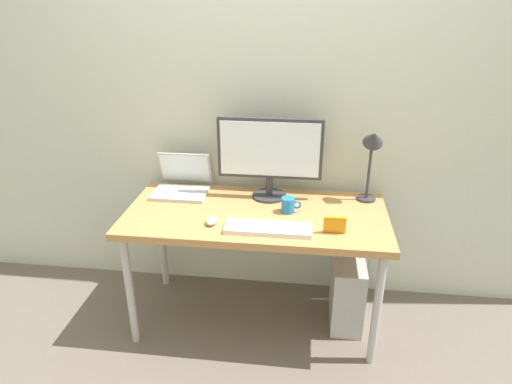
% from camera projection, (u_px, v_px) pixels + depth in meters
% --- Properties ---
extents(ground_plane, '(6.00, 6.00, 0.00)m').
position_uv_depth(ground_plane, '(256.00, 317.00, 2.76)').
color(ground_plane, '#665B51').
extents(back_wall, '(4.40, 0.04, 2.60)m').
position_uv_depth(back_wall, '(264.00, 92.00, 2.59)').
color(back_wall, silver).
rests_on(back_wall, ground_plane).
extents(desk, '(1.43, 0.68, 0.72)m').
position_uv_depth(desk, '(256.00, 222.00, 2.49)').
color(desk, '#B7844C').
rests_on(desk, ground_plane).
extents(monitor, '(0.60, 0.20, 0.47)m').
position_uv_depth(monitor, '(270.00, 153.00, 2.54)').
color(monitor, '#333338').
rests_on(monitor, desk).
extents(laptop, '(0.32, 0.29, 0.22)m').
position_uv_depth(laptop, '(182.00, 182.00, 2.70)').
color(laptop, '#B2B2B7').
rests_on(laptop, desk).
extents(desk_lamp, '(0.11, 0.16, 0.45)m').
position_uv_depth(desk_lamp, '(372.00, 149.00, 2.46)').
color(desk_lamp, '#333338').
rests_on(desk_lamp, desk).
extents(keyboard, '(0.44, 0.14, 0.02)m').
position_uv_depth(keyboard, '(268.00, 228.00, 2.27)').
color(keyboard, silver).
rests_on(keyboard, desk).
extents(mouse, '(0.06, 0.09, 0.03)m').
position_uv_depth(mouse, '(211.00, 221.00, 2.33)').
color(mouse, '#B2B2B7').
rests_on(mouse, desk).
extents(coffee_mug, '(0.11, 0.07, 0.08)m').
position_uv_depth(coffee_mug, '(288.00, 205.00, 2.45)').
color(coffee_mug, '#1E72BF').
rests_on(coffee_mug, desk).
extents(photo_frame, '(0.11, 0.03, 0.09)m').
position_uv_depth(photo_frame, '(335.00, 224.00, 2.23)').
color(photo_frame, orange).
rests_on(photo_frame, desk).
extents(computer_tower, '(0.18, 0.36, 0.42)m').
position_uv_depth(computer_tower, '(347.00, 290.00, 2.66)').
color(computer_tower, '#B2B2B7').
rests_on(computer_tower, ground_plane).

